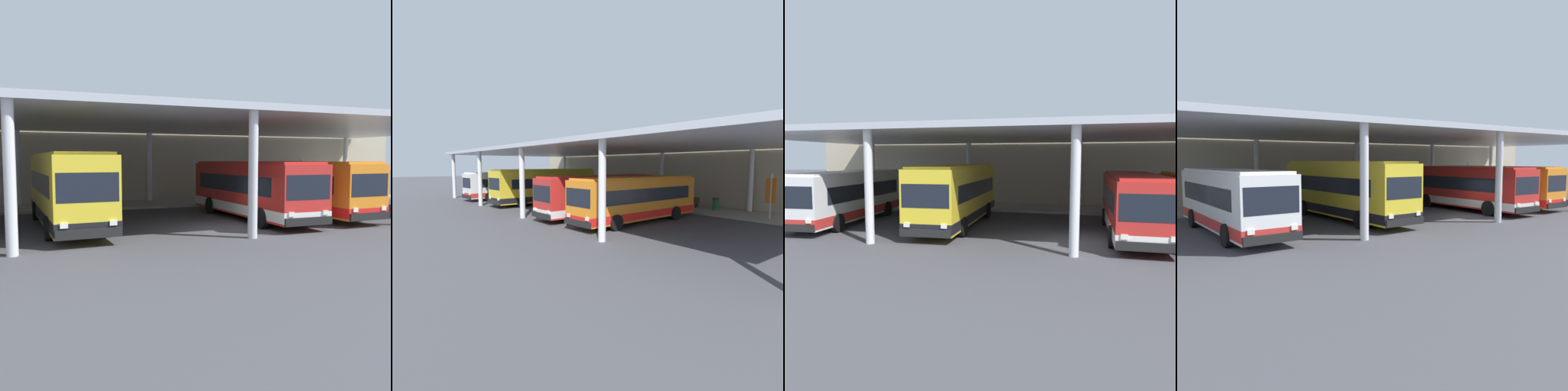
{
  "view_description": "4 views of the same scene",
  "coord_description": "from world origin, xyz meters",
  "views": [
    {
      "loc": [
        -8.74,
        -18.15,
        3.27
      ],
      "look_at": [
        -0.21,
        3.46,
        1.33
      ],
      "focal_mm": 39.52,
      "sensor_mm": 36.0,
      "label": 1
    },
    {
      "loc": [
        21.6,
        -12.94,
        3.96
      ],
      "look_at": [
        -0.25,
        3.88,
        1.31
      ],
      "focal_mm": 29.01,
      "sensor_mm": 36.0,
      "label": 2
    },
    {
      "loc": [
        0.29,
        -18.18,
        3.95
      ],
      "look_at": [
        -5.95,
        5.03,
        1.63
      ],
      "focal_mm": 35.21,
      "sensor_mm": 36.0,
      "label": 3
    },
    {
      "loc": [
        -18.54,
        -17.29,
        3.61
      ],
      "look_at": [
        -4.52,
        4.0,
        1.31
      ],
      "focal_mm": 35.69,
      "sensor_mm": 36.0,
      "label": 4
    }
  ],
  "objects": [
    {
      "name": "ground_plane",
      "position": [
        0.0,
        0.0,
        0.0
      ],
      "size": [
        200.0,
        200.0,
        0.0
      ],
      "primitive_type": "plane",
      "color": "#47474C"
    },
    {
      "name": "platform_kerb",
      "position": [
        0.0,
        11.75,
        0.09
      ],
      "size": [
        42.0,
        4.5,
        0.18
      ],
      "primitive_type": "cube",
      "color": "#A39E93",
      "rests_on": "ground"
    },
    {
      "name": "station_building_facade",
      "position": [
        0.0,
        15.0,
        3.21
      ],
      "size": [
        48.0,
        1.6,
        6.42
      ],
      "primitive_type": "cube",
      "color": "#C1B293",
      "rests_on": "ground"
    },
    {
      "name": "canopy_shelter",
      "position": [
        0.0,
        5.5,
        5.29
      ],
      "size": [
        40.0,
        17.0,
        5.55
      ],
      "color": "silver",
      "rests_on": "ground"
    },
    {
      "name": "bus_nearest_bay",
      "position": [
        -13.83,
        2.65,
        1.66
      ],
      "size": [
        3.16,
        10.66,
        3.17
      ],
      "color": "white",
      "rests_on": "ground"
    },
    {
      "name": "bus_second_bay",
      "position": [
        -6.93,
        3.48,
        1.84
      ],
      "size": [
        3.12,
        11.44,
        3.57
      ],
      "color": "yellow",
      "rests_on": "ground"
    },
    {
      "name": "bus_middle_bay",
      "position": [
        2.83,
        2.74,
        1.66
      ],
      "size": [
        2.75,
        10.54,
        3.17
      ],
      "color": "red",
      "rests_on": "ground"
    },
    {
      "name": "bench_waiting",
      "position": [
        4.69,
        11.82,
        0.66
      ],
      "size": [
        1.8,
        0.45,
        0.92
      ],
      "color": "brown",
      "rests_on": "platform_kerb"
    }
  ]
}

